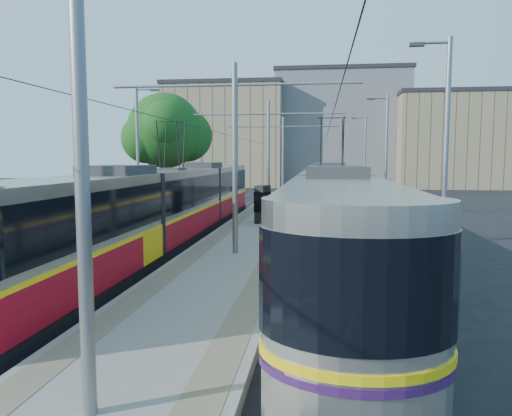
# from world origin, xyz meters

# --- Properties ---
(ground) EXTENTS (160.00, 160.00, 0.00)m
(ground) POSITION_xyz_m (0.00, 0.00, 0.00)
(ground) COLOR black
(ground) RESTS_ON ground
(platform) EXTENTS (4.00, 50.00, 0.30)m
(platform) POSITION_xyz_m (0.00, 17.00, 0.15)
(platform) COLOR gray
(platform) RESTS_ON ground
(tactile_strip_left) EXTENTS (0.70, 50.00, 0.01)m
(tactile_strip_left) POSITION_xyz_m (-1.45, 17.00, 0.30)
(tactile_strip_left) COLOR gray
(tactile_strip_left) RESTS_ON platform
(tactile_strip_right) EXTENTS (0.70, 50.00, 0.01)m
(tactile_strip_right) POSITION_xyz_m (1.45, 17.00, 0.30)
(tactile_strip_right) COLOR gray
(tactile_strip_right) RESTS_ON platform
(rails) EXTENTS (8.71, 70.00, 0.03)m
(rails) POSITION_xyz_m (0.00, 17.00, 0.02)
(rails) COLOR gray
(rails) RESTS_ON ground
(tram_left) EXTENTS (2.43, 30.55, 5.50)m
(tram_left) POSITION_xyz_m (-3.60, 11.92, 1.71)
(tram_left) COLOR black
(tram_left) RESTS_ON ground
(tram_right) EXTENTS (2.43, 31.70, 5.50)m
(tram_right) POSITION_xyz_m (3.60, 10.83, 1.86)
(tram_right) COLOR black
(tram_right) RESTS_ON ground
(catenary) EXTENTS (9.20, 70.00, 7.00)m
(catenary) POSITION_xyz_m (0.00, 14.15, 4.52)
(catenary) COLOR gray
(catenary) RESTS_ON platform
(street_lamps) EXTENTS (15.18, 38.22, 8.00)m
(street_lamps) POSITION_xyz_m (-0.00, 21.00, 4.18)
(street_lamps) COLOR gray
(street_lamps) RESTS_ON ground
(shelter) EXTENTS (0.88, 1.08, 2.07)m
(shelter) POSITION_xyz_m (0.03, 16.67, 1.39)
(shelter) COLOR black
(shelter) RESTS_ON platform
(tree) EXTENTS (5.76, 5.32, 8.37)m
(tree) POSITION_xyz_m (-7.31, 23.94, 5.66)
(tree) COLOR #382314
(tree) RESTS_ON ground
(building_left) EXTENTS (16.32, 12.24, 14.08)m
(building_left) POSITION_xyz_m (-10.00, 60.00, 7.05)
(building_left) COLOR gray
(building_left) RESTS_ON ground
(building_centre) EXTENTS (18.36, 14.28, 16.03)m
(building_centre) POSITION_xyz_m (6.00, 64.00, 8.02)
(building_centre) COLOR gray
(building_centre) RESTS_ON ground
(building_right) EXTENTS (14.28, 10.20, 12.33)m
(building_right) POSITION_xyz_m (20.00, 58.00, 6.17)
(building_right) COLOR gray
(building_right) RESTS_ON ground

